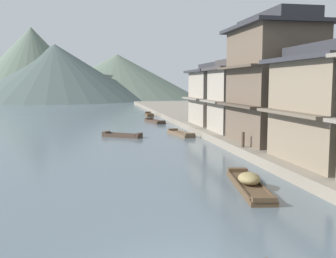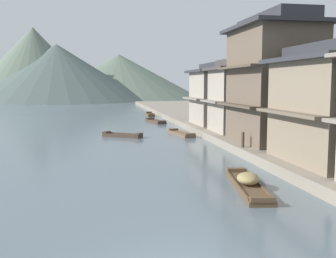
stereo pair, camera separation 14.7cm
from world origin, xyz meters
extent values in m
cube|color=gray|center=(16.08, 30.00, 0.29)|extent=(18.00, 110.00, 0.57)
cube|color=#423328|center=(0.37, 26.26, 0.11)|extent=(3.51, 2.80, 0.22)
cube|color=#423328|center=(-0.99, 27.17, 0.32)|extent=(0.80, 0.94, 0.20)
cube|color=#423328|center=(1.72, 25.36, 0.32)|extent=(0.80, 0.94, 0.20)
cube|color=#423328|center=(0.12, 25.88, 0.26)|extent=(2.59, 1.76, 0.08)
cube|color=#423328|center=(0.62, 26.64, 0.26)|extent=(2.59, 1.76, 0.08)
cube|color=brown|center=(5.77, 48.70, 0.14)|extent=(1.10, 4.25, 0.27)
cube|color=brown|center=(5.85, 50.66, 0.40)|extent=(0.86, 0.39, 0.25)
cube|color=brown|center=(5.70, 46.74, 0.40)|extent=(0.86, 0.39, 0.25)
cube|color=brown|center=(5.35, 48.72, 0.31)|extent=(0.23, 3.72, 0.08)
cube|color=brown|center=(6.20, 48.68, 0.31)|extent=(0.23, 3.72, 0.08)
cube|color=brown|center=(4.74, 7.67, 0.10)|extent=(1.91, 5.60, 0.20)
cube|color=brown|center=(5.15, 10.24, 0.29)|extent=(1.00, 0.51, 0.18)
cube|color=brown|center=(4.33, 5.10, 0.29)|extent=(1.00, 0.51, 0.18)
cube|color=brown|center=(4.25, 7.75, 0.24)|extent=(0.86, 4.95, 0.08)
cube|color=brown|center=(5.23, 7.59, 0.24)|extent=(0.86, 4.95, 0.08)
ellipsoid|color=olive|center=(4.74, 7.67, 0.46)|extent=(1.16, 1.47, 0.53)
cube|color=#423328|center=(5.13, 38.90, 0.11)|extent=(2.07, 4.39, 0.21)
cube|color=#423328|center=(4.68, 40.82, 0.31)|extent=(1.08, 0.58, 0.19)
cube|color=#423328|center=(5.58, 36.99, 0.31)|extent=(1.08, 0.58, 0.19)
cube|color=#423328|center=(4.62, 38.78, 0.25)|extent=(0.93, 3.66, 0.08)
cube|color=#423328|center=(5.65, 39.02, 0.25)|extent=(0.93, 3.66, 0.08)
cube|color=brown|center=(5.70, 26.65, 0.11)|extent=(1.81, 4.40, 0.21)
cube|color=brown|center=(5.33, 28.60, 0.30)|extent=(0.99, 0.53, 0.19)
cube|color=brown|center=(6.07, 24.69, 0.30)|extent=(0.99, 0.53, 0.19)
cube|color=brown|center=(5.23, 26.56, 0.25)|extent=(0.77, 3.73, 0.08)
cube|color=brown|center=(6.17, 26.73, 0.25)|extent=(0.77, 3.73, 0.08)
cube|color=brown|center=(7.64, 9.92, 3.17)|extent=(0.70, 6.34, 0.16)
cube|color=brown|center=(10.30, 17.49, 4.47)|extent=(4.62, 6.67, 7.80)
cube|color=#4D4135|center=(7.64, 17.49, 3.17)|extent=(0.70, 6.67, 0.16)
cube|color=#4D4135|center=(7.64, 17.49, 5.77)|extent=(0.70, 6.67, 0.16)
cube|color=#2D2D33|center=(10.30, 17.49, 8.49)|extent=(5.52, 7.57, 0.24)
cube|color=#2D2D33|center=(10.30, 17.49, 8.96)|extent=(2.77, 7.57, 0.70)
cube|color=gray|center=(10.08, 23.73, 3.17)|extent=(4.17, 4.73, 5.20)
cube|color=gray|center=(7.64, 23.73, 3.17)|extent=(0.70, 4.73, 0.16)
cube|color=#3D3838|center=(10.08, 23.73, 5.89)|extent=(5.07, 5.63, 0.24)
cube|color=#3D3838|center=(10.08, 23.73, 6.36)|extent=(2.50, 5.63, 0.70)
cube|color=gray|center=(10.96, 30.39, 3.17)|extent=(5.94, 6.06, 5.20)
cube|color=gray|center=(7.64, 30.39, 3.17)|extent=(0.70, 6.06, 0.16)
cube|color=#2D2D33|center=(10.96, 30.39, 5.89)|extent=(6.84, 6.96, 0.24)
cube|color=#2D2D33|center=(10.96, 30.39, 6.36)|extent=(3.56, 6.96, 0.70)
cylinder|color=#473828|center=(7.43, 15.54, 1.06)|extent=(0.20, 0.20, 0.98)
cone|color=#5B6B5B|center=(-19.02, 110.47, 10.17)|extent=(38.33, 38.33, 20.35)
cone|color=#4C5B56|center=(-12.54, 108.00, 7.78)|extent=(50.27, 50.27, 15.56)
cone|color=#5B6B5B|center=(5.49, 124.31, 7.09)|extent=(53.46, 53.46, 14.17)
camera|label=1|loc=(-1.94, -8.93, 4.65)|focal=43.15mm
camera|label=2|loc=(-1.79, -8.95, 4.65)|focal=43.15mm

